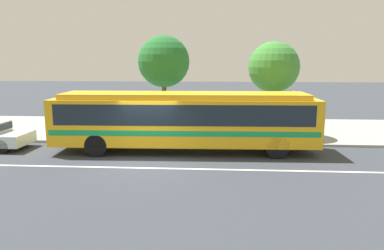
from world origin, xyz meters
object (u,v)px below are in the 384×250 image
at_px(pedestrian_walking_along_curb, 268,119).
at_px(bus_stop_sign, 293,109).
at_px(pedestrian_waiting_near_sign, 118,118).
at_px(street_tree_near_stop, 164,62).
at_px(street_tree_mid_block, 274,68).
at_px(transit_bus, 185,118).

bearing_deg(pedestrian_walking_along_curb, bus_stop_sign, -48.25).
distance_m(pedestrian_waiting_near_sign, street_tree_near_stop, 4.03).
bearing_deg(street_tree_mid_block, pedestrian_walking_along_curb, -119.67).
bearing_deg(pedestrian_walking_along_curb, street_tree_near_stop, 170.98).
bearing_deg(pedestrian_walking_along_curb, street_tree_mid_block, 60.33).
xyz_separation_m(bus_stop_sign, street_tree_mid_block, (-0.78, 1.59, 2.02)).
relative_size(transit_bus, pedestrian_waiting_near_sign, 7.38).
relative_size(pedestrian_walking_along_curb, bus_stop_sign, 0.65).
xyz_separation_m(pedestrian_waiting_near_sign, pedestrian_walking_along_curb, (8.21, 0.09, 0.03)).
relative_size(pedestrian_waiting_near_sign, street_tree_mid_block, 0.32).
xyz_separation_m(transit_bus, street_tree_mid_block, (4.51, 3.53, 2.20)).
bearing_deg(street_tree_near_stop, bus_stop_sign, -16.91).
bearing_deg(bus_stop_sign, street_tree_mid_block, 116.12).
xyz_separation_m(pedestrian_walking_along_curb, street_tree_mid_block, (0.25, 0.44, 2.70)).
relative_size(pedestrian_waiting_near_sign, bus_stop_sign, 0.63).
xyz_separation_m(pedestrian_walking_along_curb, bus_stop_sign, (1.03, -1.15, 0.68)).
relative_size(bus_stop_sign, street_tree_mid_block, 0.51).
xyz_separation_m(pedestrian_walking_along_curb, street_tree_near_stop, (-5.78, 0.92, 3.02)).
xyz_separation_m(pedestrian_waiting_near_sign, bus_stop_sign, (9.24, -1.06, 0.71)).
bearing_deg(pedestrian_waiting_near_sign, transit_bus, -37.22).
height_order(pedestrian_waiting_near_sign, street_tree_near_stop, street_tree_near_stop).
relative_size(transit_bus, pedestrian_walking_along_curb, 7.19).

